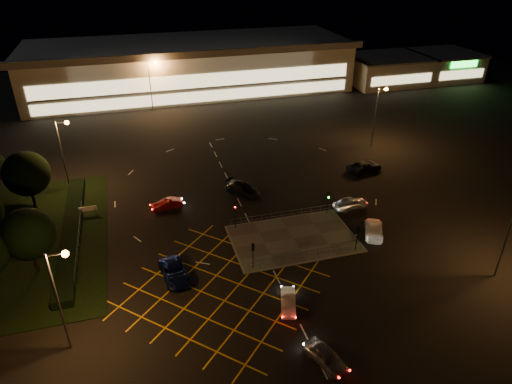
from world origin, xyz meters
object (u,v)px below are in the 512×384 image
object	(u,v)px
signal_se	(357,233)
car_approach_white	(374,229)
signal_sw	(253,251)
car_east_grey	(365,166)
car_near_silver	(326,356)
car_queue_white	(288,302)
car_right_silver	(350,203)
car_circ_red	(167,204)
signal_nw	(235,212)
car_far_dkgrey	(242,188)
car_left_blue	(175,272)
signal_ne	(328,198)

from	to	relation	value
signal_se	car_approach_white	world-z (taller)	signal_se
signal_sw	signal_se	size ratio (longest dim) A/B	1.00
car_east_grey	car_near_silver	bearing A→B (deg)	136.27
car_queue_white	car_right_silver	distance (m)	20.35
signal_se	car_circ_red	world-z (taller)	signal_se
signal_se	signal_nw	bearing A→B (deg)	-33.65
car_far_dkgrey	car_circ_red	bearing A→B (deg)	150.00
car_near_silver	car_left_blue	world-z (taller)	car_left_blue
signal_ne	car_queue_white	world-z (taller)	signal_ne
signal_ne	car_right_silver	bearing A→B (deg)	8.23
car_near_silver	car_approach_white	world-z (taller)	car_approach_white
car_far_dkgrey	car_right_silver	distance (m)	14.71
signal_ne	car_left_blue	bearing A→B (deg)	-160.37
car_near_silver	car_circ_red	xyz separation A→B (m)	(-9.90, 28.53, -0.07)
signal_sw	car_circ_red	distance (m)	16.84
signal_se	signal_ne	xyz separation A→B (m)	(0.00, 7.99, 0.00)
signal_se	car_right_silver	world-z (taller)	signal_se
car_right_silver	car_approach_white	xyz separation A→B (m)	(0.00, -6.20, -0.04)
signal_nw	car_far_dkgrey	bearing A→B (deg)	70.02
car_approach_white	car_east_grey	bearing A→B (deg)	-87.30
car_far_dkgrey	car_approach_white	bearing A→B (deg)	-84.80
signal_se	car_east_grey	distance (m)	20.71
signal_sw	signal_nw	bearing A→B (deg)	-90.00
car_circ_red	car_approach_white	xyz separation A→B (m)	(22.90, -12.74, 0.09)
car_queue_white	car_approach_white	xyz separation A→B (m)	(13.82, 8.74, 0.11)
signal_nw	car_approach_white	xyz separation A→B (m)	(15.50, -5.70, -1.63)
car_left_blue	car_approach_white	xyz separation A→B (m)	(23.68, 1.50, 0.01)
car_circ_red	car_near_silver	bearing A→B (deg)	11.25
signal_nw	car_approach_white	size ratio (longest dim) A/B	0.62
car_near_silver	car_right_silver	size ratio (longest dim) A/B	0.91
car_circ_red	signal_nw	bearing A→B (deg)	38.53
car_queue_white	car_near_silver	bearing A→B (deg)	-65.80
signal_nw	car_left_blue	distance (m)	11.02
car_far_dkgrey	car_right_silver	xyz separation A→B (m)	(12.50, -7.75, 0.02)
car_queue_white	signal_ne	bearing A→B (deg)	71.98
car_approach_white	car_queue_white	bearing A→B (deg)	59.13
signal_nw	car_approach_white	bearing A→B (deg)	-20.18
car_circ_red	car_approach_white	world-z (taller)	car_approach_white
signal_se	car_approach_white	size ratio (longest dim) A/B	0.62
signal_nw	car_circ_red	size ratio (longest dim) A/B	0.80
signal_nw	car_near_silver	world-z (taller)	signal_nw
signal_se	car_queue_white	xyz separation A→B (m)	(-10.32, -6.45, -1.73)
car_queue_white	car_circ_red	world-z (taller)	car_circ_red
car_far_dkgrey	car_approach_white	distance (m)	18.73
car_near_silver	car_right_silver	distance (m)	25.55
signal_se	car_far_dkgrey	distance (m)	18.64
signal_se	car_east_grey	xyz separation A→B (m)	(10.45, 17.81, -1.59)
signal_se	car_right_silver	xyz separation A→B (m)	(3.50, 8.49, -1.58)
car_left_blue	car_far_dkgrey	world-z (taller)	car_far_dkgrey
car_right_silver	car_circ_red	xyz separation A→B (m)	(-22.90, 6.53, -0.13)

